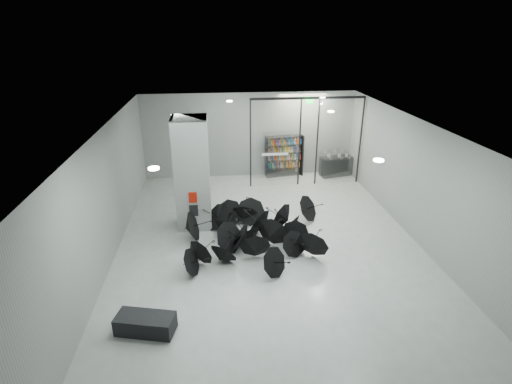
{
  "coord_description": "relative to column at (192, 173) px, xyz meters",
  "views": [
    {
      "loc": [
        -1.69,
        -11.08,
        6.76
      ],
      "look_at": [
        -0.3,
        1.5,
        1.4
      ],
      "focal_mm": 27.46,
      "sensor_mm": 36.0,
      "label": 1
    }
  ],
  "objects": [
    {
      "name": "fire_cabinet",
      "position": [
        0.0,
        -0.62,
        -0.65
      ],
      "size": [
        0.28,
        0.04,
        0.38
      ],
      "primitive_type": "cube",
      "color": "#A50A07",
      "rests_on": "column"
    },
    {
      "name": "bookshelf",
      "position": [
        4.15,
        4.75,
        -1.01
      ],
      "size": [
        1.84,
        0.66,
        1.98
      ],
      "primitive_type": null,
      "rotation": [
        0.0,
        0.0,
        0.17
      ],
      "color": "black",
      "rests_on": "ground"
    },
    {
      "name": "umbrella_cluster",
      "position": [
        1.97,
        -1.58,
        -1.68
      ],
      "size": [
        5.54,
        4.84,
        1.31
      ],
      "color": "black",
      "rests_on": "ground"
    },
    {
      "name": "info_panel",
      "position": [
        0.0,
        -0.62,
        -1.15
      ],
      "size": [
        0.3,
        0.03,
        0.42
      ],
      "primitive_type": "cube",
      "color": "black",
      "rests_on": "column"
    },
    {
      "name": "glass_partition",
      "position": [
        4.89,
        3.5,
        0.18
      ],
      "size": [
        5.06,
        0.08,
        4.0
      ],
      "color": "silver",
      "rests_on": "ground"
    },
    {
      "name": "exit_sign",
      "position": [
        4.9,
        3.3,
        1.82
      ],
      "size": [
        0.3,
        0.06,
        0.15
      ],
      "primitive_type": "cube",
      "color": "#0CE533",
      "rests_on": "room"
    },
    {
      "name": "room",
      "position": [
        2.5,
        -2.0,
        0.84
      ],
      "size": [
        14.0,
        14.02,
        4.01
      ],
      "color": "gray",
      "rests_on": "ground"
    },
    {
      "name": "bench",
      "position": [
        -1.01,
        -5.47,
        -1.78
      ],
      "size": [
        1.49,
        0.91,
        0.45
      ],
      "primitive_type": "cube",
      "rotation": [
        0.0,
        0.0,
        -0.24
      ],
      "color": "black",
      "rests_on": "ground"
    },
    {
      "name": "shop_counter",
      "position": [
        6.7,
        4.47,
        -1.53
      ],
      "size": [
        1.66,
        0.94,
        0.94
      ],
      "primitive_type": "cube",
      "rotation": [
        0.0,
        0.0,
        0.21
      ],
      "color": "black",
      "rests_on": "ground"
    },
    {
      "name": "column",
      "position": [
        0.0,
        0.0,
        0.0
      ],
      "size": [
        1.2,
        1.2,
        4.0
      ],
      "primitive_type": "cube",
      "color": "slate",
      "rests_on": "ground"
    }
  ]
}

